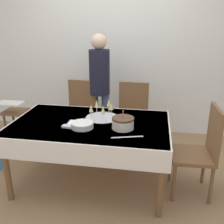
# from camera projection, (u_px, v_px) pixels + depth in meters

# --- Properties ---
(ground_plane) EXTENTS (12.00, 12.00, 0.00)m
(ground_plane) POSITION_uv_depth(u_px,v_px,m) (92.00, 181.00, 2.99)
(ground_plane) COLOR #93704C
(wall_back) EXTENTS (8.00, 0.05, 2.70)m
(wall_back) POSITION_uv_depth(u_px,v_px,m) (114.00, 47.00, 4.02)
(wall_back) COLOR silver
(wall_back) RESTS_ON ground_plane
(dining_table) EXTENTS (1.65, 1.02, 0.72)m
(dining_table) POSITION_uv_depth(u_px,v_px,m) (90.00, 131.00, 2.78)
(dining_table) COLOR silver
(dining_table) RESTS_ON ground_plane
(dining_chair_far_left) EXTENTS (0.46, 0.46, 0.96)m
(dining_chair_far_left) POSITION_uv_depth(u_px,v_px,m) (80.00, 112.00, 3.64)
(dining_chair_far_left) COLOR brown
(dining_chair_far_left) RESTS_ON ground_plane
(dining_chair_far_right) EXTENTS (0.44, 0.44, 0.96)m
(dining_chair_far_right) POSITION_uv_depth(u_px,v_px,m) (132.00, 115.00, 3.52)
(dining_chair_far_right) COLOR brown
(dining_chair_far_right) RESTS_ON ground_plane
(dining_chair_right_end) EXTENTS (0.44, 0.44, 0.96)m
(dining_chair_right_end) POSITION_uv_depth(u_px,v_px,m) (201.00, 148.00, 2.64)
(dining_chair_right_end) COLOR brown
(dining_chair_right_end) RESTS_ON ground_plane
(birthday_cake) EXTENTS (0.22, 0.22, 0.19)m
(birthday_cake) POSITION_uv_depth(u_px,v_px,m) (123.00, 123.00, 2.58)
(birthday_cake) COLOR beige
(birthday_cake) RESTS_ON dining_table
(champagne_tray) EXTENTS (0.36, 0.36, 0.18)m
(champagne_tray) POSITION_uv_depth(u_px,v_px,m) (102.00, 112.00, 2.86)
(champagne_tray) COLOR silver
(champagne_tray) RESTS_ON dining_table
(plate_stack_main) EXTENTS (0.22, 0.22, 0.06)m
(plate_stack_main) POSITION_uv_depth(u_px,v_px,m) (82.00, 125.00, 2.61)
(plate_stack_main) COLOR silver
(plate_stack_main) RESTS_ON dining_table
(cake_knife) EXTENTS (0.29, 0.10, 0.00)m
(cake_knife) POSITION_uv_depth(u_px,v_px,m) (127.00, 137.00, 2.40)
(cake_knife) COLOR silver
(cake_knife) RESTS_ON dining_table
(fork_pile) EXTENTS (0.18, 0.08, 0.02)m
(fork_pile) POSITION_uv_depth(u_px,v_px,m) (70.00, 127.00, 2.61)
(fork_pile) COLOR silver
(fork_pile) RESTS_ON dining_table
(napkin_pile) EXTENTS (0.15, 0.15, 0.01)m
(napkin_pile) POSITION_uv_depth(u_px,v_px,m) (75.00, 123.00, 2.71)
(napkin_pile) COLOR white
(napkin_pile) RESTS_ON dining_table
(person_standing) EXTENTS (0.28, 0.28, 1.57)m
(person_standing) POSITION_uv_depth(u_px,v_px,m) (100.00, 81.00, 3.60)
(person_standing) COLOR #3F4C72
(person_standing) RESTS_ON ground_plane
(high_chair) EXTENTS (0.33, 0.35, 0.71)m
(high_chair) POSITION_uv_depth(u_px,v_px,m) (15.00, 117.00, 3.60)
(high_chair) COLOR brown
(high_chair) RESTS_ON ground_plane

